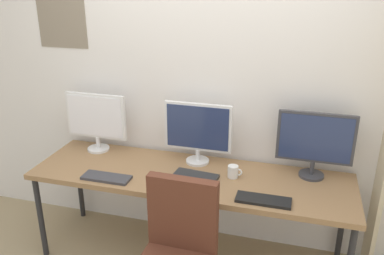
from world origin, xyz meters
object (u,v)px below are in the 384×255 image
desk (190,180)px  computer_mouse (173,188)px  keyboard_right (263,200)px  coffee_mug (233,172)px  monitor_center (198,130)px  keyboard_left (106,178)px  monitor_right (315,141)px  laptop_closed (194,179)px  monitor_left (96,119)px

desk → computer_mouse: bearing=-101.4°
desk → keyboard_right: (0.56, -0.23, 0.06)m
computer_mouse → coffee_mug: coffee_mug is taller
monitor_center → keyboard_left: bearing=-141.7°
monitor_right → monitor_center: bearing=180.0°
monitor_center → laptop_closed: bearing=-80.4°
desk → laptop_closed: (0.05, -0.08, 0.06)m
monitor_center → monitor_right: size_ratio=0.97×
keyboard_left → computer_mouse: computer_mouse is taller
monitor_center → laptop_closed: 0.39m
monitor_right → keyboard_left: size_ratio=1.51×
monitor_center → keyboard_right: (0.56, -0.44, -0.26)m
desk → monitor_left: monitor_left is taller
keyboard_right → computer_mouse: computer_mouse is taller
keyboard_left → monitor_center: bearing=38.3°
monitor_left → computer_mouse: 0.96m
monitor_left → keyboard_right: (1.42, -0.44, -0.26)m
monitor_right → computer_mouse: bearing=-152.8°
monitor_center → keyboard_left: 0.76m
desk → monitor_left: size_ratio=4.61×
monitor_center → keyboard_left: size_ratio=1.47×
monitor_right → keyboard_right: bearing=-123.7°
monitor_center → computer_mouse: monitor_center is taller
keyboard_right → laptop_closed: bearing=163.8°
monitor_left → laptop_closed: monitor_left is taller
desk → coffee_mug: (0.31, 0.04, 0.09)m
monitor_right → coffee_mug: (-0.54, -0.17, -0.23)m
laptop_closed → coffee_mug: coffee_mug is taller
desk → coffee_mug: 0.33m
computer_mouse → coffee_mug: (0.36, 0.29, 0.03)m
monitor_left → monitor_center: bearing=0.0°
monitor_left → monitor_right: size_ratio=0.96×
laptop_closed → coffee_mug: size_ratio=3.02×
keyboard_right → keyboard_left: bearing=180.0°
desk → keyboard_right: bearing=-22.3°
monitor_left → laptop_closed: (0.91, -0.29, -0.26)m
monitor_center → keyboard_right: size_ratio=1.46×
monitor_right → coffee_mug: monitor_right is taller
desk → laptop_closed: size_ratio=7.35×
monitor_center → monitor_right: bearing=-0.0°
computer_mouse → desk: bearing=78.6°
monitor_right → keyboard_right: (-0.30, -0.44, -0.26)m
monitor_left → monitor_center: monitor_left is taller
keyboard_left → computer_mouse: bearing=-2.5°
desk → laptop_closed: laptop_closed is taller
desk → keyboard_left: (-0.56, -0.23, 0.06)m
keyboard_left → keyboard_right: same height
keyboard_right → coffee_mug: size_ratio=3.37×
keyboard_left → computer_mouse: 0.51m
desk → monitor_right: monitor_right is taller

